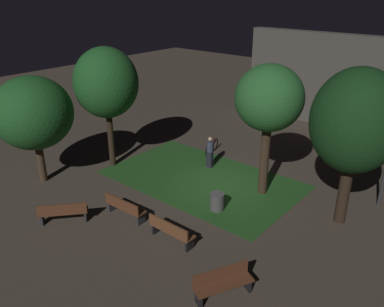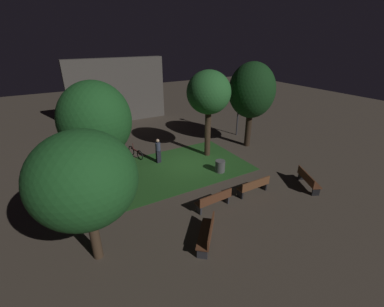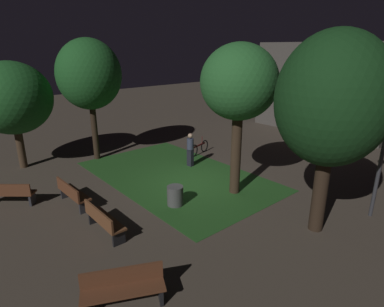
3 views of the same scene
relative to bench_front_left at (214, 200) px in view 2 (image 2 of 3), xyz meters
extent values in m
plane|color=#473D33|center=(1.22, 4.55, -0.48)|extent=(60.00, 60.00, 0.00)
cube|color=#23511E|center=(0.22, 4.53, -0.48)|extent=(8.87, 5.43, 0.01)
cube|color=brown|center=(0.00, 0.08, -0.03)|extent=(1.82, 0.55, 0.06)
cube|color=brown|center=(0.00, -0.13, 0.20)|extent=(1.80, 0.13, 0.40)
cube|color=#2D2D33|center=(-0.80, 0.05, -0.27)|extent=(0.09, 0.39, 0.42)
cube|color=#2D2D33|center=(0.80, 0.10, -0.27)|extent=(0.09, 0.39, 0.42)
cube|color=brown|center=(2.45, 0.08, -0.03)|extent=(1.80, 0.48, 0.06)
cube|color=brown|center=(2.45, -0.13, 0.20)|extent=(1.80, 0.06, 0.40)
cube|color=black|center=(1.65, 0.07, -0.27)|extent=(0.08, 0.38, 0.42)
cube|color=black|center=(3.25, 0.08, -0.27)|extent=(0.08, 0.38, 0.42)
cube|color=brown|center=(5.44, -0.98, -0.03)|extent=(1.22, 1.83, 0.06)
cube|color=brown|center=(5.26, -0.89, 0.20)|extent=(0.84, 1.64, 0.40)
cube|color=black|center=(5.79, -0.27, -0.27)|extent=(0.38, 0.24, 0.42)
cube|color=black|center=(5.09, -1.70, -0.27)|extent=(0.38, 0.24, 0.42)
cube|color=brown|center=(-1.56, -1.69, -0.03)|extent=(1.54, 1.68, 0.06)
cube|color=brown|center=(-1.40, -1.83, 0.20)|extent=(1.22, 1.40, 0.40)
cube|color=#2D2D33|center=(-2.08, -2.29, -0.27)|extent=(0.34, 0.31, 0.42)
cube|color=#2D2D33|center=(-1.04, -1.08, -0.27)|extent=(0.34, 0.31, 0.42)
cylinder|color=#2D2116|center=(-4.22, 2.88, 1.20)|extent=(0.29, 0.29, 3.37)
ellipsoid|color=#1E5623|center=(-4.22, 2.88, 3.72)|extent=(3.02, 3.02, 3.30)
cylinder|color=#38281C|center=(3.03, 5.23, 1.27)|extent=(0.39, 0.39, 3.49)
ellipsoid|color=#28662D|center=(3.03, 5.23, 3.77)|extent=(2.77, 2.77, 2.71)
cylinder|color=#423021|center=(-5.35, -0.30, 0.68)|extent=(0.35, 0.35, 2.32)
ellipsoid|color=#1E5623|center=(-5.35, -0.30, 2.79)|extent=(3.45, 3.45, 3.22)
cylinder|color=#2D2116|center=(6.50, 5.16, 1.11)|extent=(0.43, 0.43, 3.18)
ellipsoid|color=#143816|center=(6.50, 5.16, 3.57)|extent=(3.17, 3.17, 3.77)
cylinder|color=#333338|center=(7.29, 7.35, 1.74)|extent=(0.12, 0.12, 4.45)
sphere|color=#F2EDCC|center=(7.29, 7.35, 4.11)|extent=(0.36, 0.36, 0.36)
cylinder|color=#4C4C4C|center=(2.37, 2.81, -0.12)|extent=(0.59, 0.59, 0.72)
torus|color=black|center=(-1.20, 6.80, -0.15)|extent=(0.23, 0.65, 0.66)
torus|color=black|center=(-1.46, 7.78, -0.15)|extent=(0.23, 0.65, 0.66)
cube|color=maroon|center=(-1.33, 7.29, 0.03)|extent=(0.30, 0.99, 0.08)
cylinder|color=maroon|center=(-1.40, 7.54, 0.25)|extent=(0.03, 0.03, 0.40)
cube|color=black|center=(-0.31, 5.80, -0.06)|extent=(0.30, 0.22, 0.84)
cylinder|color=#33384C|center=(-0.31, 5.80, 0.62)|extent=(0.32, 0.32, 0.52)
sphere|color=tan|center=(-0.31, 5.80, 1.02)|extent=(0.22, 0.22, 0.22)
cube|color=#4C4742|center=(0.14, 15.93, 2.37)|extent=(8.72, 0.80, 5.71)
camera|label=1|loc=(10.54, -8.47, 7.94)|focal=37.11mm
camera|label=2|loc=(-5.93, -8.20, 6.93)|focal=24.19mm
camera|label=3|loc=(10.66, -3.51, 4.96)|focal=30.00mm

